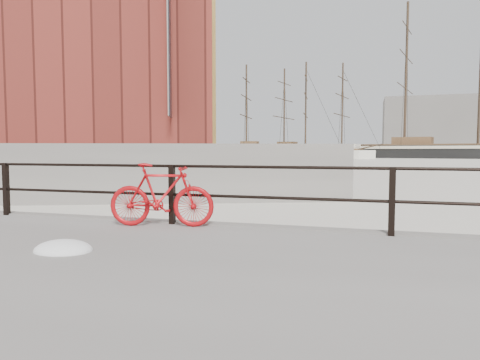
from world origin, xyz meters
The scene contains 15 objects.
ground centered at (0.00, 0.00, 0.00)m, with size 400.00×400.00×0.00m, color white.
far_quay centered at (-40.00, 72.00, 0.90)m, with size 24.00×150.00×1.80m, color gray.
guardrail centered at (0.00, -0.15, 0.85)m, with size 28.00×0.10×1.00m, color black, non-canonical shape.
bicycle centered at (-3.55, -0.43, 0.87)m, with size 1.71×0.26×1.03m, color #B90C11.
barque_black centered at (20.88, 90.59, 0.00)m, with size 62.21×20.36×35.05m, color black, non-canonical shape.
schooner_mid centered at (-11.59, 82.09, 0.00)m, with size 27.27×11.54×19.77m, color silver, non-canonical shape.
schooner_left centered at (-16.90, 71.08, 0.00)m, with size 24.16×10.98×18.38m, color white, non-canonical shape.
workboat_near centered at (-23.37, 31.28, 0.00)m, with size 12.89×4.30×7.00m, color black, non-canonical shape.
workboat_far centered at (-30.97, 39.26, 0.00)m, with size 10.73×3.71×7.00m, color black, non-canonical shape.
apartment_terracotta centered at (-21.25, 20.26, 11.90)m, with size 20.00×15.00×20.20m, color maroon.
apartment_mustard centered at (-29.49, 40.65, 12.90)m, with size 22.00×15.00×22.20m, color #BC9141.
apartment_cream centered at (-38.11, 61.98, 12.40)m, with size 20.00×15.00×21.20m, color beige.
apartment_grey centered at (-46.35, 82.38, 13.40)m, with size 22.00×15.00×23.20m, color #A0A09B.
apartment_brick centered at (-54.97, 103.70, 12.40)m, with size 24.00×15.00×21.20m, color brown.
industrial_west centered at (20.00, 140.00, 9.00)m, with size 32.00×18.00×18.00m, color gray.
Camera 1 is at (-0.34, -6.68, 1.59)m, focal length 32.00 mm.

